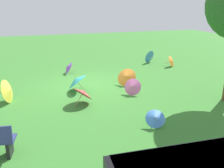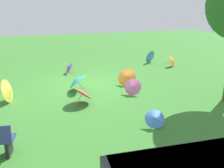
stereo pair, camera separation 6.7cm
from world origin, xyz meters
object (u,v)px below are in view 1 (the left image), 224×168
at_px(parasol_orange_0, 126,77).
at_px(parasol_yellow_1, 9,91).
at_px(parasol_orange_1, 172,61).
at_px(parasol_blue_1, 149,56).
at_px(parasol_pink_0, 132,87).
at_px(parasol_blue_0, 155,118).
at_px(parasol_red_0, 83,92).
at_px(parasol_teal_1, 76,80).
at_px(parasol_purple_0, 68,68).

relative_size(parasol_orange_0, parasol_yellow_1, 1.14).
xyz_separation_m(parasol_yellow_1, parasol_orange_1, (-8.84, -2.90, -0.12)).
distance_m(parasol_orange_0, parasol_blue_1, 4.82).
height_order(parasol_yellow_1, parasol_pink_0, parasol_yellow_1).
height_order(parasol_blue_0, parasol_orange_1, parasol_orange_1).
bearing_deg(parasol_red_0, parasol_blue_1, -135.06).
bearing_deg(parasol_blue_1, parasol_teal_1, 35.90).
bearing_deg(parasol_purple_0, parasol_red_0, 90.09).
distance_m(parasol_purple_0, parasol_orange_1, 6.19).
height_order(parasol_purple_0, parasol_blue_0, parasol_purple_0).
bearing_deg(parasol_blue_1, parasol_orange_1, 121.39).
distance_m(parasol_purple_0, parasol_blue_1, 5.41).
relative_size(parasol_orange_0, parasol_blue_0, 1.47).
bearing_deg(parasol_orange_0, parasol_orange_1, -148.57).
bearing_deg(parasol_pink_0, parasol_orange_1, -138.50).
xyz_separation_m(parasol_orange_0, parasol_purple_0, (2.32, -2.77, -0.07)).
bearing_deg(parasol_blue_0, parasol_orange_0, -98.45).
xyz_separation_m(parasol_orange_0, parasol_blue_1, (-3.00, -3.78, 0.00)).
bearing_deg(parasol_blue_1, parasol_purple_0, 10.76).
xyz_separation_m(parasol_blue_0, parasol_blue_1, (-3.60, -7.81, 0.09)).
distance_m(parasol_yellow_1, parasol_orange_1, 9.31).
relative_size(parasol_orange_0, parasol_teal_1, 0.92).
height_order(parasol_orange_0, parasol_teal_1, parasol_teal_1).
bearing_deg(parasol_red_0, parasol_teal_1, -89.23).
distance_m(parasol_blue_1, parasol_orange_1, 1.66).
bearing_deg(parasol_blue_0, parasol_blue_1, -114.73).
distance_m(parasol_teal_1, parasol_blue_0, 4.32).
bearing_deg(parasol_blue_1, parasol_red_0, 44.94).
bearing_deg(parasol_purple_0, parasol_blue_1, -169.24).
height_order(parasol_red_0, parasol_orange_1, parasol_red_0).
distance_m(parasol_purple_0, parasol_teal_1, 2.85).
xyz_separation_m(parasol_red_0, parasol_orange_1, (-6.17, -3.88, -0.11)).
xyz_separation_m(parasol_purple_0, parasol_red_0, (-0.01, 4.29, 0.12)).
bearing_deg(parasol_teal_1, parasol_red_0, 90.77).
xyz_separation_m(parasol_teal_1, parasol_blue_1, (-5.33, -3.86, -0.08)).
bearing_deg(parasol_teal_1, parasol_purple_0, -90.26).
relative_size(parasol_teal_1, parasol_orange_1, 1.56).
relative_size(parasol_purple_0, parasol_teal_1, 0.58).
xyz_separation_m(parasol_blue_0, parasol_orange_1, (-4.46, -6.39, 0.01)).
relative_size(parasol_blue_0, parasol_blue_1, 0.86).
bearing_deg(parasol_teal_1, parasol_yellow_1, 9.79).
xyz_separation_m(parasol_red_0, parasol_pink_0, (-2.10, -0.28, -0.09)).
xyz_separation_m(parasol_orange_1, parasol_pink_0, (4.07, 3.60, 0.02)).
bearing_deg(parasol_pink_0, parasol_teal_1, -28.68).
bearing_deg(parasol_pink_0, parasol_blue_1, -122.57).
bearing_deg(parasol_yellow_1, parasol_red_0, 159.79).
relative_size(parasol_purple_0, parasol_orange_1, 0.90).
relative_size(parasol_yellow_1, parasol_blue_1, 1.10).
xyz_separation_m(parasol_purple_0, parasol_blue_1, (-5.31, -1.01, 0.08)).
xyz_separation_m(parasol_red_0, parasol_blue_1, (-5.31, -5.30, -0.04)).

